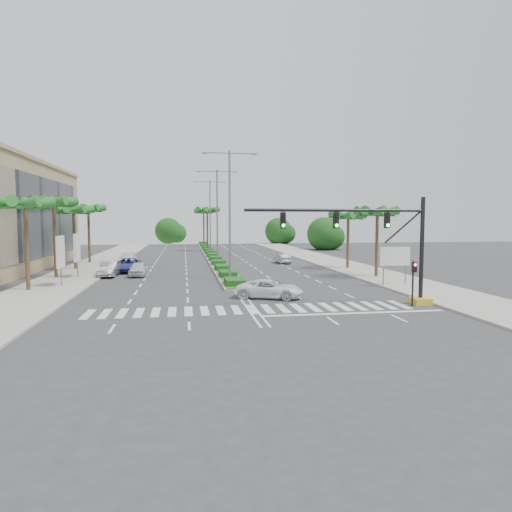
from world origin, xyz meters
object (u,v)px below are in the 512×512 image
(car_parked_b, at_px, (109,269))
(car_right, at_px, (283,258))
(car_parked_c, at_px, (128,265))
(car_parked_a, at_px, (138,269))
(car_parked_d, at_px, (127,259))
(car_crossing, at_px, (270,289))

(car_parked_b, relative_size, car_right, 1.21)
(car_parked_c, bearing_deg, car_parked_a, -70.70)
(car_parked_b, height_order, car_parked_d, car_parked_b)
(car_parked_d, bearing_deg, car_crossing, -64.47)
(car_parked_a, relative_size, car_parked_b, 0.89)
(car_crossing, bearing_deg, car_right, 6.87)
(car_parked_b, bearing_deg, car_parked_d, 89.41)
(car_parked_a, bearing_deg, car_crossing, -52.84)
(car_parked_b, xyz_separation_m, car_right, (20.22, 10.73, -0.13))
(car_parked_c, bearing_deg, car_parked_d, 96.49)
(car_parked_c, relative_size, car_parked_d, 1.05)
(car_parked_c, height_order, car_parked_d, car_parked_c)
(car_parked_a, bearing_deg, car_parked_c, 111.74)
(car_parked_b, xyz_separation_m, car_parked_c, (1.44, 3.67, -0.02))
(car_parked_d, bearing_deg, car_parked_c, -83.55)
(car_parked_b, bearing_deg, car_crossing, -46.34)
(car_parked_a, distance_m, car_parked_b, 2.90)
(car_parked_a, distance_m, car_crossing, 18.38)
(car_parked_a, xyz_separation_m, car_parked_c, (-1.45, 3.92, 0.05))
(car_parked_a, bearing_deg, car_parked_b, 176.55)
(car_parked_c, distance_m, car_right, 20.06)
(car_parked_b, xyz_separation_m, car_crossing, (13.63, -15.17, -0.10))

